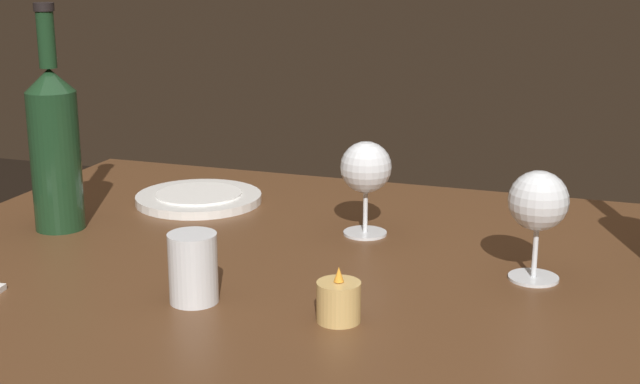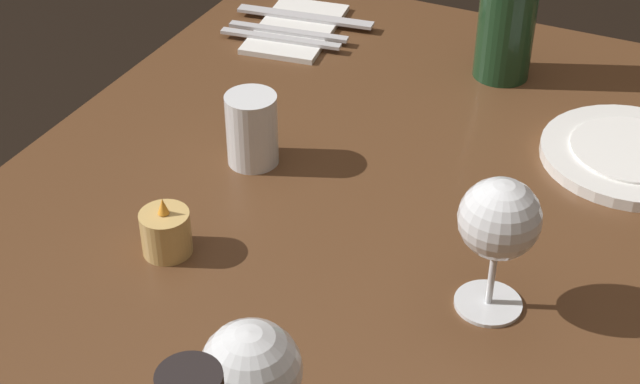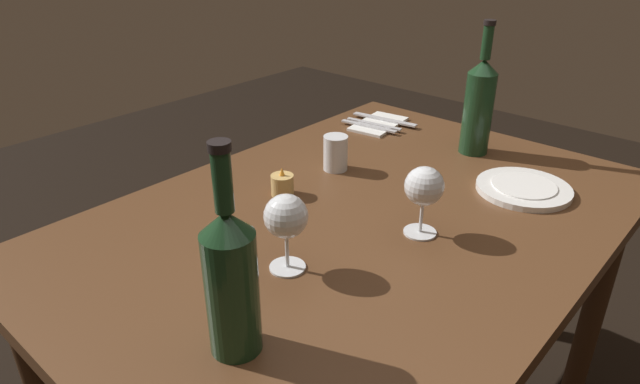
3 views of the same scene
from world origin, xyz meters
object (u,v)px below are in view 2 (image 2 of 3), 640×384
Objects in this scene: wine_glass_right at (499,222)px; votive_candle at (166,234)px; folded_napkin at (296,29)px; wine_glass_left at (251,374)px; table_knife at (305,17)px; water_tumbler at (252,132)px; dinner_plate at (631,155)px; fork_outer at (280,39)px; fork_inner at (288,32)px.

wine_glass_right is 0.34m from votive_candle.
wine_glass_right is 0.70× the size of folded_napkin.
wine_glass_left is 0.82m from table_knife.
folded_napkin is at bearing 11.95° from votive_candle.
wine_glass_left reaches higher than water_tumbler.
water_tumbler is (0.39, 0.21, -0.06)m from wine_glass_left.
dinner_plate reaches higher than fork_outer.
water_tumbler is 0.43× the size of folded_napkin.
water_tumbler is 0.48× the size of fork_inner.
folded_napkin is at bearing 0.00° from fork_inner.
folded_napkin is (0.52, 0.11, -0.02)m from votive_candle.
dinner_plate is 1.18× the size of fork_outer.
dinner_plate is 0.54m from table_knife.
wine_glass_left is 0.75m from fork_outer.
water_tumbler is 0.19m from votive_candle.
table_knife is at bearing 0.00° from fork_outer.
dinner_plate is (0.58, -0.19, -0.10)m from wine_glass_left.
votive_candle is at bearing 46.76° from wine_glass_left.
fork_inner is (0.11, 0.51, 0.00)m from dinner_plate.
table_knife is (0.03, 0.00, 0.01)m from folded_napkin.
folded_napkin is 1.13× the size of fork_outer.
dinner_plate is at bearing -99.78° from fork_outer.
folded_napkin is at bearing 0.00° from fork_outer.
wine_glass_left is at bearing -155.03° from fork_inner.
table_knife is (0.06, 0.00, 0.00)m from fork_inner.
wine_glass_left is 0.79m from folded_napkin.
water_tumbler is at bearing 28.92° from wine_glass_left.
wine_glass_right is 0.60m from fork_outer.
wine_glass_left is at bearing -155.80° from folded_napkin.
dinner_plate is 0.52m from fork_inner.
wine_glass_left is 0.77m from fork_inner.
dinner_plate reaches higher than table_knife.
wine_glass_right is at bearing -132.96° from fork_outer.
fork_inner is at bearing 19.58° from water_tumbler.
fork_outer is at bearing 180.00° from table_knife.
votive_candle is (-0.06, 0.33, -0.08)m from wine_glass_right.
fork_inner and table_knife have the same top height.
wine_glass_right reaches higher than table_knife.
wine_glass_right is 0.68× the size of table_knife.
votive_candle is (-0.19, -0.00, -0.02)m from water_tumbler.
table_knife is at bearing 0.00° from folded_napkin.
votive_candle is 0.37× the size of fork_inner.
fork_outer is at bearing 13.19° from votive_candle.
wine_glass_left is at bearing -133.24° from votive_candle.
votive_candle is (0.20, 0.21, -0.08)m from wine_glass_left.
fork_inner is 0.02m from fork_outer.
fork_inner is at bearing 180.00° from folded_napkin.
folded_napkin is (0.45, 0.43, -0.10)m from wine_glass_right.
votive_candle is at bearing -168.05° from folded_napkin.
fork_inner is 0.86× the size of table_knife.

